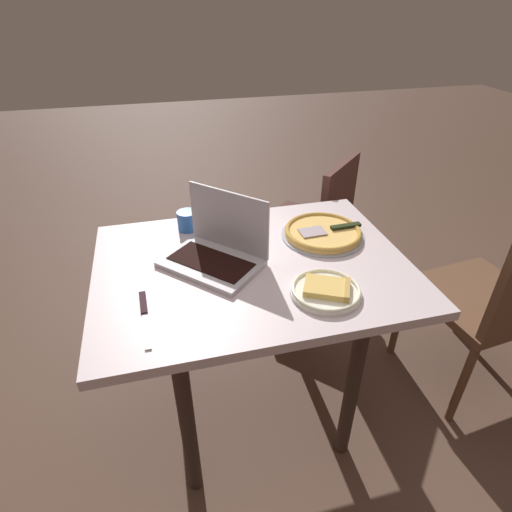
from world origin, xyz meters
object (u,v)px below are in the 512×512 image
(dining_table, at_px, (253,285))
(chair_far, at_px, (315,221))
(laptop, at_px, (217,248))
(chair_near, at_px, (499,299))
(drink_cup, at_px, (187,220))
(pizza_plate, at_px, (326,290))
(table_knife, at_px, (144,313))
(pizza_tray, at_px, (323,232))

(dining_table, xyz_separation_m, chair_far, (0.53, 0.72, -0.18))
(laptop, distance_m, chair_near, 1.16)
(drink_cup, bearing_deg, laptop, -73.38)
(pizza_plate, bearing_deg, chair_far, 69.67)
(dining_table, relative_size, chair_far, 1.28)
(pizza_plate, height_order, drink_cup, drink_cup)
(table_knife, bearing_deg, pizza_tray, 23.70)
(table_knife, bearing_deg, chair_near, 2.22)
(pizza_tray, relative_size, chair_far, 0.38)
(table_knife, relative_size, drink_cup, 3.21)
(pizza_plate, xyz_separation_m, chair_near, (0.81, 0.09, -0.27))
(table_knife, height_order, drink_cup, drink_cup)
(pizza_tray, bearing_deg, chair_far, 69.57)
(table_knife, relative_size, chair_far, 0.30)
(dining_table, xyz_separation_m, chair_near, (0.99, -0.13, -0.16))
(table_knife, xyz_separation_m, chair_near, (1.36, 0.05, -0.26))
(pizza_plate, distance_m, chair_near, 0.86)
(laptop, bearing_deg, pizza_tray, 9.46)
(drink_cup, height_order, chair_near, chair_near)
(dining_table, distance_m, chair_near, 1.01)
(table_knife, height_order, chair_far, chair_far)
(dining_table, distance_m, pizza_tray, 0.35)
(dining_table, xyz_separation_m, table_knife, (-0.37, -0.18, 0.10))
(chair_near, relative_size, chair_far, 1.05)
(pizza_plate, height_order, pizza_tray, pizza_plate)
(dining_table, height_order, drink_cup, drink_cup)
(chair_near, bearing_deg, table_knife, -177.78)
(laptop, bearing_deg, drink_cup, 106.62)
(pizza_plate, relative_size, drink_cup, 2.84)
(pizza_plate, xyz_separation_m, table_knife, (-0.55, 0.04, -0.01))
(pizza_tray, relative_size, table_knife, 1.25)
(chair_far, bearing_deg, pizza_plate, -110.33)
(laptop, bearing_deg, chair_near, -8.92)
(dining_table, distance_m, chair_far, 0.91)
(chair_far, bearing_deg, pizza_tray, -110.43)
(drink_cup, bearing_deg, pizza_plate, -54.42)
(dining_table, relative_size, drink_cup, 13.70)
(laptop, bearing_deg, table_knife, -138.47)
(pizza_tray, height_order, chair_far, chair_far)
(chair_near, bearing_deg, drink_cup, 160.18)
(dining_table, relative_size, pizza_tray, 3.40)
(chair_near, bearing_deg, dining_table, 172.55)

